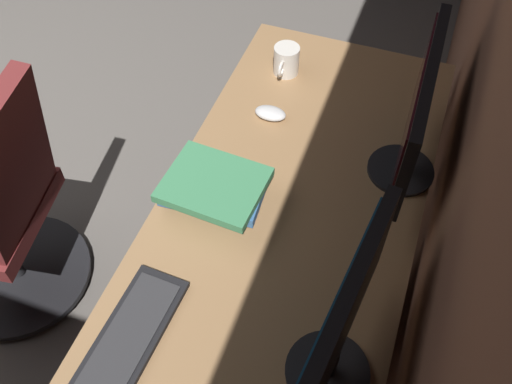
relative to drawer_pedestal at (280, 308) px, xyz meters
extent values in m
cube|color=#936D47|center=(0.01, -0.03, 0.37)|extent=(1.89, 0.74, 0.03)
cylinder|color=silver|center=(-0.87, -0.33, 0.00)|extent=(0.05, 0.05, 0.70)
cylinder|color=silver|center=(-0.87, 0.28, 0.00)|extent=(0.05, 0.05, 0.70)
cube|color=#936D47|center=(0.00, 0.00, 0.00)|extent=(0.40, 0.50, 0.69)
cube|color=silver|center=(0.00, -0.25, 0.00)|extent=(0.37, 0.01, 0.61)
cylinder|color=black|center=(-0.37, 0.25, 0.39)|extent=(0.20, 0.20, 0.01)
cylinder|color=black|center=(-0.37, 0.25, 0.44)|extent=(0.04, 0.04, 0.10)
cube|color=black|center=(-0.37, 0.25, 0.64)|extent=(0.55, 0.04, 0.29)
cube|color=#330F14|center=(-0.37, 0.23, 0.64)|extent=(0.51, 0.02, 0.26)
cylinder|color=black|center=(0.30, 0.21, 0.39)|extent=(0.20, 0.20, 0.01)
cylinder|color=black|center=(0.30, 0.21, 0.44)|extent=(0.04, 0.04, 0.10)
cube|color=black|center=(0.30, 0.21, 0.64)|extent=(0.55, 0.09, 0.28)
cube|color=navy|center=(0.30, 0.19, 0.64)|extent=(0.50, 0.07, 0.25)
cube|color=black|center=(0.41, -0.27, 0.39)|extent=(0.43, 0.16, 0.02)
cube|color=#2D2D30|center=(0.41, -0.27, 0.40)|extent=(0.38, 0.13, 0.00)
ellipsoid|color=silver|center=(-0.46, -0.20, 0.40)|extent=(0.06, 0.10, 0.03)
cube|color=#3D8456|center=(-0.09, -0.24, 0.39)|extent=(0.17, 0.21, 0.02)
cube|color=#38669E|center=(-0.08, -0.24, 0.42)|extent=(0.18, 0.29, 0.03)
cube|color=#3D8456|center=(-0.08, -0.24, 0.45)|extent=(0.24, 0.29, 0.03)
cylinder|color=silver|center=(-0.69, -0.22, 0.43)|extent=(0.09, 0.09, 0.10)
torus|color=silver|center=(-0.64, -0.22, 0.44)|extent=(0.06, 0.01, 0.06)
cube|color=maroon|center=(0.03, -0.86, 0.40)|extent=(0.41, 0.19, 0.50)
cylinder|color=black|center=(0.06, -1.07, -0.10)|extent=(0.05, 0.05, 0.37)
cylinder|color=black|center=(0.06, -1.07, -0.31)|extent=(0.56, 0.56, 0.03)
camera|label=1|loc=(0.81, 0.21, 1.68)|focal=39.48mm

